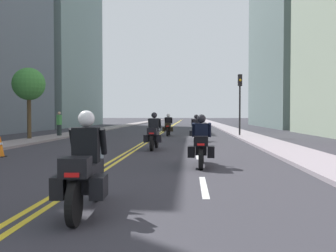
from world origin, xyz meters
name	(u,v)px	position (x,y,z in m)	size (l,w,h in m)	color
ground_plane	(171,127)	(0.00, 48.00, 0.00)	(264.00, 264.00, 0.00)	#323137
sidewalk_left	(121,126)	(-6.59, 48.00, 0.06)	(2.02, 144.00, 0.12)	gray
sidewalk_right	(222,126)	(6.59, 48.00, 0.06)	(2.02, 144.00, 0.12)	gray
centreline_yellow_inner	(170,127)	(-0.12, 48.00, 0.00)	(0.12, 132.00, 0.01)	yellow
centreline_yellow_outer	(172,127)	(0.12, 48.00, 0.00)	(0.12, 132.00, 0.01)	yellow
lane_dashes_white	(194,134)	(2.79, 29.00, 0.00)	(0.14, 56.40, 0.01)	silver
building_left_2	(52,40)	(-16.42, 49.78, 11.81)	(9.47, 19.20, 23.62)	gray
building_right_2	(291,7)	(15.33, 48.11, 15.27)	(7.29, 21.77, 30.54)	slate
motorcycle_0	(85,171)	(0.87, 5.70, 0.66)	(0.78, 2.19, 1.61)	black
motorcycle_1	(201,145)	(2.83, 11.06, 0.64)	(0.78, 2.14, 1.56)	black
motorcycle_2	(154,134)	(0.90, 16.28, 0.67)	(0.78, 2.25, 1.66)	black
motorcycle_3	(196,130)	(2.85, 21.72, 0.65)	(0.77, 2.12, 1.56)	black
motorcycle_4	(168,127)	(0.90, 27.01, 0.66)	(0.77, 2.10, 1.64)	black
traffic_cone_0	(0,146)	(-4.43, 13.13, 0.38)	(0.34, 0.34, 0.78)	black
traffic_light_near	(240,93)	(5.98, 26.17, 3.04)	(0.28, 0.38, 4.37)	black
pedestrian_0	(59,124)	(-6.50, 24.94, 0.91)	(0.27, 0.39, 1.76)	#232D2C
street_tree_0	(29,85)	(-7.17, 21.69, 3.35)	(1.94, 1.94, 4.37)	#473821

